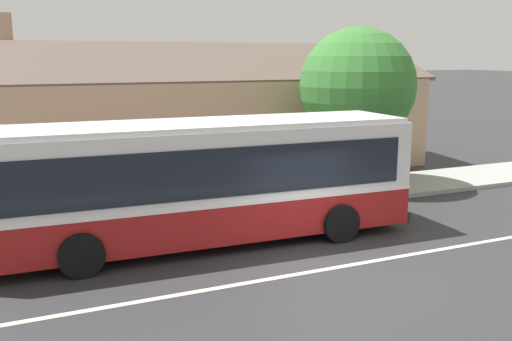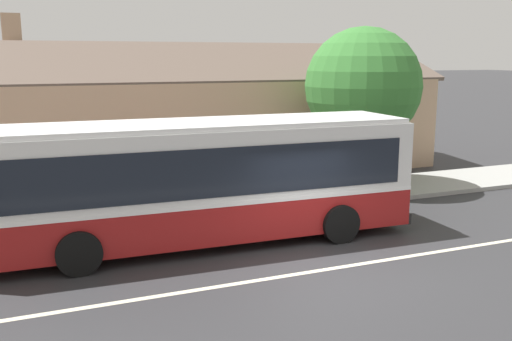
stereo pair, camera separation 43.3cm
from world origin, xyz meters
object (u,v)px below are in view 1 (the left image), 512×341
Objects in this scene: transit_bus at (199,179)px; bench_down_street at (28,213)px; bus_stop_sign at (367,151)px; street_tree_primary at (358,86)px.

bench_down_street is (-3.95, 2.73, -1.11)m from transit_bus.
bench_down_street is at bearing 176.53° from bus_stop_sign.
bus_stop_sign is at bearing -112.50° from street_tree_primary.
street_tree_primary is at bearing 67.50° from bus_stop_sign.
street_tree_primary is at bearing 5.64° from bench_down_street.
bench_down_street is 11.64m from street_tree_primary.
bus_stop_sign is (10.45, -0.63, 1.08)m from bench_down_street.
bench_down_street is at bearing 145.42° from transit_bus.
transit_bus is 8.41m from street_tree_primary.
street_tree_primary is 2.39× the size of bus_stop_sign.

